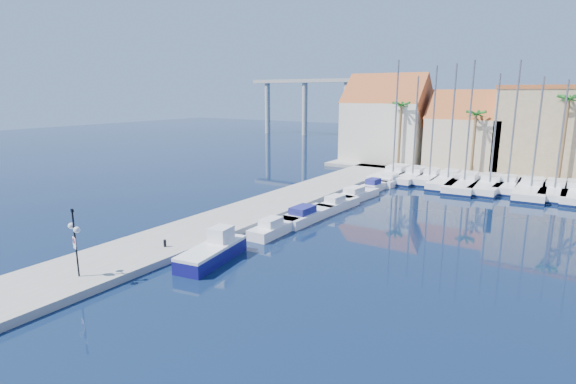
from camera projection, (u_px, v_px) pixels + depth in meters
name	position (u px, v px, depth m)	size (l,w,h in m)	color
ground	(254.00, 277.00, 27.49)	(260.00, 260.00, 0.00)	black
quay_west	(265.00, 207.00, 43.27)	(6.00, 77.00, 0.50)	gray
shore_north	(526.00, 174.00, 61.28)	(54.00, 16.00, 0.50)	gray
lamp_post	(74.00, 233.00, 25.81)	(1.36, 0.65, 4.10)	black
bollard	(165.00, 243.00, 31.40)	(0.20, 0.20, 0.50)	black
fishing_boat	(213.00, 251.00, 30.06)	(2.90, 6.17, 2.07)	#12105E
motorboat_west_0	(274.00, 228.00, 35.85)	(1.80, 5.38, 1.40)	white
motorboat_west_1	(306.00, 215.00, 39.57)	(2.31, 6.66, 1.40)	white
motorboat_west_2	(337.00, 204.00, 43.56)	(2.19, 5.67, 1.40)	white
motorboat_west_3	(356.00, 195.00, 47.45)	(2.59, 6.34, 1.40)	white
motorboat_west_4	(375.00, 186.00, 52.04)	(1.89, 5.34, 1.40)	white
motorboat_west_5	(392.00, 180.00, 55.25)	(2.03, 6.07, 1.40)	white
sailboat_0	(395.00, 174.00, 59.05)	(3.27, 12.07, 14.99)	white
sailboat_1	(414.00, 176.00, 57.73)	(3.37, 10.56, 13.01)	white
sailboat_2	(430.00, 177.00, 56.63)	(2.69, 8.73, 14.20)	white
sailboat_3	(449.00, 180.00, 55.04)	(3.27, 11.30, 14.35)	white
sailboat_4	(465.00, 182.00, 53.48)	(3.79, 12.19, 14.64)	white
sailboat_5	(491.00, 185.00, 52.31)	(3.31, 11.23, 13.12)	white
sailboat_6	(508.00, 185.00, 51.84)	(2.34, 8.40, 14.53)	white
sailboat_7	(531.00, 189.00, 50.03)	(3.53, 11.90, 12.71)	white
sailboat_8	(555.00, 190.00, 49.16)	(2.90, 10.10, 12.38)	white
building_0	(386.00, 122.00, 69.80)	(12.30, 9.00, 13.50)	beige
building_1	(467.00, 134.00, 63.65)	(10.30, 8.00, 11.00)	#C8B08D
building_2	(557.00, 130.00, 58.37)	(14.20, 10.20, 11.50)	#9F8762
palm_0	(401.00, 107.00, 63.03)	(2.60, 2.60, 10.15)	brown
palm_1	(476.00, 116.00, 57.88)	(2.60, 2.60, 9.15)	brown
palm_2	(569.00, 102.00, 52.12)	(2.60, 2.60, 11.15)	brown
viaduct	(328.00, 96.00, 113.13)	(48.00, 2.20, 14.45)	#9E9E99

